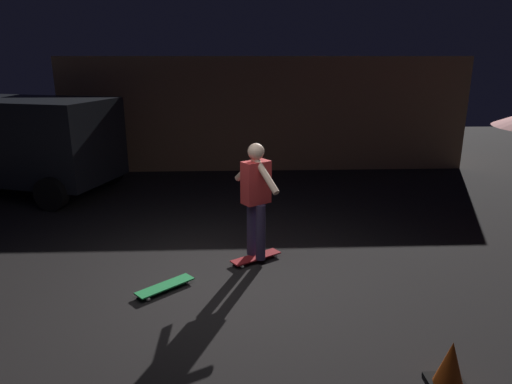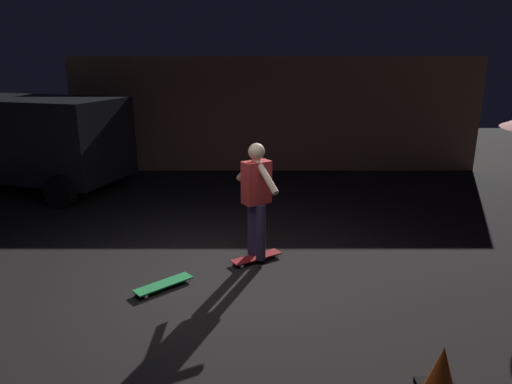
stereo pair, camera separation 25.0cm
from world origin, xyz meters
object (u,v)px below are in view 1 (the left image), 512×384
parked_van (8,139)px  traffic_cone (450,366)px  skateboard_ridden (256,257)px  skateboard_spare (165,286)px  skater (256,193)px

parked_van → traffic_cone: parked_van is taller
skateboard_ridden → traffic_cone: (1.62, -2.71, 0.16)m
skateboard_spare → skater: bearing=34.6°
skateboard_ridden → skater: size_ratio=0.46×
skateboard_ridden → skateboard_spare: same height
parked_van → traffic_cone: bearing=-44.1°
skateboard_ridden → traffic_cone: size_ratio=1.66×
skateboard_spare → skater: (1.19, 0.82, 0.98)m
skater → traffic_cone: (1.62, -2.71, -0.83)m
skateboard_spare → skateboard_ridden: bearing=34.6°
skateboard_ridden → parked_van: bearing=143.1°
skater → skateboard_ridden: bearing=45.0°
skateboard_spare → skater: size_ratio=0.43×
skateboard_ridden → skateboard_spare: 1.45m
skateboard_spare → skater: 1.75m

